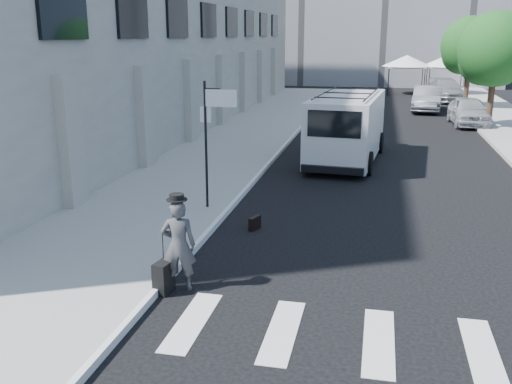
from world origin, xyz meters
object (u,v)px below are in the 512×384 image
at_px(suitcase, 164,277).
at_px(cargo_van, 348,127).
at_px(parked_car_b, 427,99).
at_px(parked_car_c, 446,90).
at_px(businessman, 179,246).
at_px(parked_car_a, 469,111).
at_px(briefcase, 255,223).

xyz_separation_m(suitcase, cargo_van, (2.72, 12.92, 1.01)).
height_order(parked_car_b, parked_car_c, parked_car_b).
distance_m(suitcase, parked_car_c, 36.68).
relative_size(businessman, parked_car_c, 0.33).
bearing_deg(cargo_van, parked_car_c, 80.19).
height_order(suitcase, parked_car_a, parked_car_a).
relative_size(briefcase, parked_car_c, 0.08).
xyz_separation_m(parked_car_a, parked_car_b, (-1.80, 5.68, 0.03)).
bearing_deg(parked_car_c, businessman, -108.98).
xyz_separation_m(cargo_van, parked_car_b, (4.18, 16.22, -0.52)).
relative_size(suitcase, parked_car_a, 0.26).
bearing_deg(parked_car_a, briefcase, -114.12).
xyz_separation_m(parked_car_a, parked_car_c, (0.00, 12.17, 0.02)).
bearing_deg(parked_car_a, cargo_van, -121.92).
distance_m(suitcase, parked_car_b, 29.95).
height_order(businessman, cargo_van, cargo_van).
xyz_separation_m(businessman, briefcase, (0.68, 3.79, -0.74)).
bearing_deg(briefcase, parked_car_c, 94.55).
relative_size(parked_car_b, parked_car_c, 0.90).
bearing_deg(suitcase, cargo_van, 88.21).
distance_m(parked_car_a, parked_car_c, 12.17).
distance_m(suitcase, cargo_van, 13.24).
height_order(businessman, briefcase, businessman).
xyz_separation_m(briefcase, parked_car_c, (7.77, 31.63, 0.62)).
distance_m(briefcase, parked_car_a, 20.97).
distance_m(businessman, cargo_van, 12.96).
distance_m(businessman, parked_car_b, 29.69).
bearing_deg(businessman, parked_car_a, -123.15).
xyz_separation_m(suitcase, parked_car_a, (8.70, 23.46, 0.46)).
distance_m(businessman, briefcase, 3.92).
relative_size(businessman, cargo_van, 0.26).
distance_m(parked_car_b, parked_car_c, 6.74).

